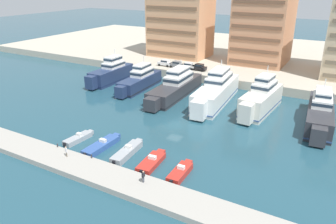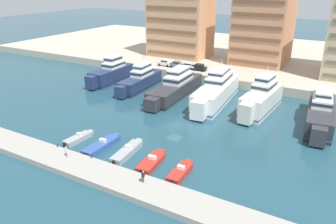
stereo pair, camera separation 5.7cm
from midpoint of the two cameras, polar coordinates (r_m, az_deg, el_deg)
ground_plane at (r=60.00m, az=1.21°, el=-2.36°), size 400.00×400.00×0.00m
quay_promenade at (r=115.33m, az=16.20°, el=9.29°), size 180.00×70.00×2.11m
pier_dock at (r=45.46m, az=-10.99°, el=-10.82°), size 120.00×4.88×0.82m
yacht_navy_far_left at (r=86.51m, az=-9.86°, el=6.71°), size 4.52×16.76×8.34m
yacht_navy_left at (r=80.18m, az=-4.88°, el=5.53°), size 4.79×17.74×7.65m
yacht_charcoal_mid_left at (r=74.91m, az=1.38°, el=4.47°), size 5.93×23.29×7.88m
yacht_white_center_left at (r=71.05m, az=8.40°, el=3.65°), size 6.48×23.06×8.84m
yacht_ivory_center at (r=68.07m, az=15.93°, el=2.26°), size 5.48×17.54×9.02m
yacht_charcoal_center_right at (r=65.96m, az=25.02°, el=-0.06°), size 5.91×20.85×7.98m
motorboat_grey_far_left at (r=56.29m, az=-15.31°, el=-4.42°), size 1.91×6.17×1.29m
motorboat_blue_left at (r=53.14m, az=-11.42°, el=-5.66°), size 2.04×8.14×1.39m
motorboat_grey_mid_left at (r=50.50m, az=-7.06°, el=-6.85°), size 2.43×7.95×1.45m
motorboat_red_center_left at (r=47.78m, az=-2.83°, el=-8.63°), size 2.65×6.90×1.28m
motorboat_red_center at (r=45.25m, az=2.19°, el=-10.43°), size 2.02×6.14×1.40m
car_white_far_left at (r=93.43m, az=-0.48°, el=8.60°), size 4.14×2.01×1.80m
car_grey_left at (r=91.71m, az=1.58°, el=8.34°), size 4.12×1.96×1.80m
car_white_mid_left at (r=90.16m, az=3.58°, el=8.07°), size 4.17×2.07×1.80m
car_black_center_left at (r=89.01m, az=5.46°, el=7.83°), size 4.10×1.93×1.80m
apartment_block_far_left at (r=105.45m, az=2.25°, el=17.13°), size 18.46×12.73×29.26m
apartment_block_left at (r=99.77m, az=16.50°, el=15.58°), size 14.84×16.48×27.78m
pedestrian_near_edge at (r=49.97m, az=-17.30°, el=-6.44°), size 0.57×0.40×1.63m
pedestrian_mid_deck at (r=42.20m, az=-4.31°, el=-10.99°), size 0.24×0.64×1.66m
bollard_west at (r=53.42m, az=-18.68°, el=-5.47°), size 0.20×0.20×0.61m
bollard_west_mid at (r=48.91m, az=-13.15°, el=-7.48°), size 0.20×0.20×0.61m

